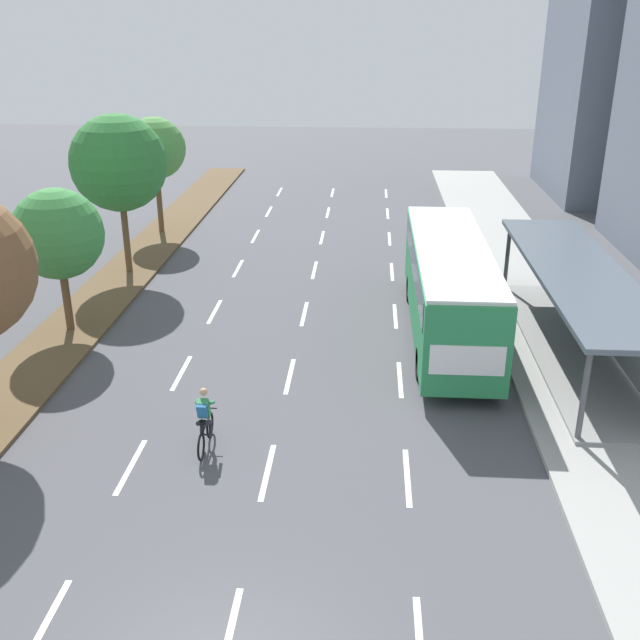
# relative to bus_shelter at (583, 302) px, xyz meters

# --- Properties ---
(median_strip) EXTENTS (2.60, 52.00, 0.12)m
(median_strip) POSITION_rel_bus_shelter_xyz_m (-17.83, 5.84, -1.81)
(median_strip) COLOR brown
(median_strip) RESTS_ON ground
(sidewalk_right) EXTENTS (4.50, 52.00, 0.15)m
(sidewalk_right) POSITION_rel_bus_shelter_xyz_m (-0.28, 5.84, -1.79)
(sidewalk_right) COLOR #9E9E99
(sidewalk_right) RESTS_ON ground
(lane_divider_left) EXTENTS (0.14, 45.36, 0.01)m
(lane_divider_left) POSITION_rel_bus_shelter_xyz_m (-13.03, 3.02, -1.86)
(lane_divider_left) COLOR white
(lane_divider_left) RESTS_ON ground
(lane_divider_center) EXTENTS (0.14, 45.36, 0.01)m
(lane_divider_center) POSITION_rel_bus_shelter_xyz_m (-9.53, 3.02, -1.86)
(lane_divider_center) COLOR white
(lane_divider_center) RESTS_ON ground
(lane_divider_right) EXTENTS (0.14, 45.36, 0.01)m
(lane_divider_right) POSITION_rel_bus_shelter_xyz_m (-6.03, 3.02, -1.86)
(lane_divider_right) COLOR white
(lane_divider_right) RESTS_ON ground
(bus_shelter) EXTENTS (2.90, 12.72, 2.86)m
(bus_shelter) POSITION_rel_bus_shelter_xyz_m (0.00, 0.00, 0.00)
(bus_shelter) COLOR gray
(bus_shelter) RESTS_ON sidewalk_right
(bus) EXTENTS (2.54, 11.29, 3.37)m
(bus) POSITION_rel_bus_shelter_xyz_m (-4.28, 1.31, 0.20)
(bus) COLOR #28844C
(bus) RESTS_ON ground
(cyclist) EXTENTS (0.46, 1.82, 1.71)m
(cyclist) POSITION_rel_bus_shelter_xyz_m (-11.30, -6.69, -1.08)
(cyclist) COLOR black
(cyclist) RESTS_ON ground
(median_tree_third) EXTENTS (3.17, 3.17, 5.13)m
(median_tree_third) POSITION_rel_bus_shelter_xyz_m (-17.86, 0.74, 1.78)
(median_tree_third) COLOR brown
(median_tree_third) RESTS_ON median_strip
(median_tree_fourth) EXTENTS (4.08, 4.08, 6.83)m
(median_tree_fourth) POSITION_rel_bus_shelter_xyz_m (-17.74, 7.36, 3.03)
(median_tree_fourth) COLOR brown
(median_tree_fourth) RESTS_ON median_strip
(median_tree_fifth) EXTENTS (3.12, 3.12, 5.90)m
(median_tree_fifth) POSITION_rel_bus_shelter_xyz_m (-18.06, 13.99, 2.57)
(median_tree_fifth) COLOR brown
(median_tree_fifth) RESTS_ON median_strip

